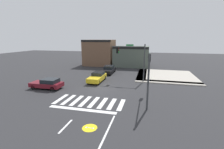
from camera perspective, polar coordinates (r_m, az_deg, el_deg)
The scene contains 10 objects.
ground_plane at distance 21.26m, azimuth -3.68°, elevation -5.23°, with size 120.00×120.00×0.00m, color #2B2B2D.
crosswalk_near at distance 17.28m, azimuth -8.14°, elevation -9.69°, with size 7.37×2.94×0.01m.
bike_detector_marking at distance 12.67m, azimuth -8.08°, elevation -18.59°, with size 1.15×1.15×0.01m.
curb_corner_northeast at distance 29.54m, azimuth 17.94°, elevation -0.52°, with size 10.00×10.60×0.15m.
storefront_row at distance 39.43m, azimuth 0.57°, elevation 7.40°, with size 15.78×6.17×6.33m.
traffic_signal_southeast at distance 16.91m, azimuth 13.25°, elevation 2.73°, with size 0.32×5.98×5.32m.
traffic_signal_northeast at distance 24.48m, azimuth 7.36°, elevation 6.78°, with size 5.11×0.32×5.81m.
car_yellow at distance 24.81m, azimuth -5.34°, elevation -0.89°, with size 1.85×4.60×1.41m.
car_black at distance 30.63m, azimuth -1.17°, elevation 1.82°, with size 1.93×4.67×1.44m.
car_maroon at distance 22.88m, azimuth -22.34°, elevation -3.06°, with size 4.23×1.87×1.37m.
Camera 1 is at (6.03, -19.29, 6.59)m, focal length 25.23 mm.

